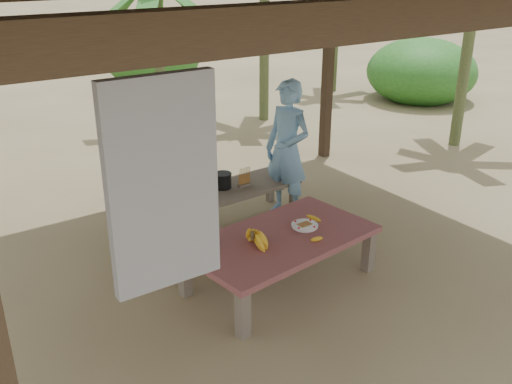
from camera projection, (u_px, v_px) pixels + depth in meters
ground at (263, 267)px, 5.84m from camera, size 80.00×80.00×0.00m
work_table at (281, 242)px, 5.40m from camera, size 1.90×1.20×0.50m
bench at (212, 198)px, 6.49m from camera, size 2.22×0.70×0.45m
ripe_banana_bunch at (252, 239)px, 5.14m from camera, size 0.30×0.26×0.17m
plate at (305, 226)px, 5.54m from camera, size 0.26×0.26×0.04m
loose_banana_front at (317, 239)px, 5.28m from camera, size 0.16×0.07×0.04m
loose_banana_side at (314, 218)px, 5.69m from camera, size 0.12×0.17×0.04m
water_flask at (215, 231)px, 5.20m from camera, size 0.08×0.08×0.29m
green_banana_stalk at (191, 186)px, 6.27m from camera, size 0.28×0.28×0.31m
cooking_pot at (223, 181)px, 6.59m from camera, size 0.20×0.20×0.17m
skewer_rack at (244, 176)px, 6.62m from camera, size 0.18×0.09×0.24m
woman at (287, 150)px, 6.69m from camera, size 0.53×0.68×1.66m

